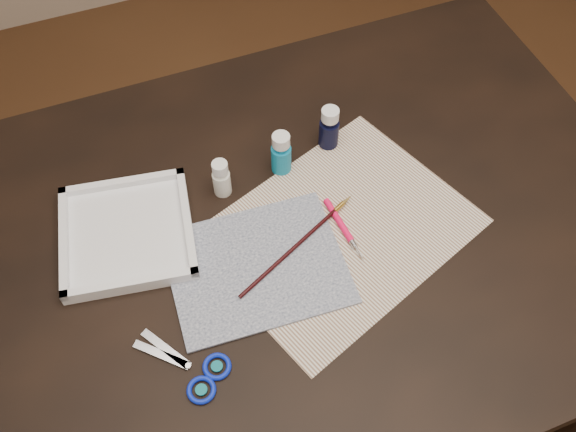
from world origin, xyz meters
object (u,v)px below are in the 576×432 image
object	(u,v)px
paint_bottle_cyan	(281,153)
palette_tray	(127,233)
paint_bottle_navy	(329,128)
canvas	(257,267)
scissors	(178,365)
paper	(339,230)
paint_bottle_white	(221,178)

from	to	relation	value
paint_bottle_cyan	palette_tray	size ratio (longest dim) A/B	0.41
paint_bottle_cyan	paint_bottle_navy	distance (m)	0.11
canvas	scissors	distance (m)	0.21
paper	palette_tray	xyz separation A→B (m)	(-0.34, 0.12, 0.01)
paint_bottle_white	paint_bottle_cyan	size ratio (longest dim) A/B	0.87
paint_bottle_navy	palette_tray	distance (m)	0.41
paint_bottle_white	paint_bottle_cyan	bearing A→B (deg)	5.06
paint_bottle_white	canvas	bearing A→B (deg)	-88.93
canvas	paint_bottle_navy	world-z (taller)	paint_bottle_navy
canvas	paint_bottle_cyan	distance (m)	0.22
paper	scissors	bearing A→B (deg)	-157.42
paint_bottle_white	paint_bottle_navy	size ratio (longest dim) A/B	0.86
canvas	scissors	bearing A→B (deg)	-145.27
paint_bottle_navy	palette_tray	xyz separation A→B (m)	(-0.40, -0.07, -0.03)
canvas	palette_tray	bearing A→B (deg)	143.37
scissors	palette_tray	bearing A→B (deg)	-42.23
paint_bottle_white	palette_tray	world-z (taller)	paint_bottle_white
paint_bottle_white	paint_bottle_cyan	distance (m)	0.12
paint_bottle_navy	paper	bearing A→B (deg)	-107.58
scissors	paint_bottle_white	bearing A→B (deg)	-75.69
paper	paint_bottle_navy	size ratio (longest dim) A/B	4.78
paint_bottle_cyan	scissors	size ratio (longest dim) A/B	0.52
palette_tray	paper	bearing A→B (deg)	-19.09
paint_bottle_white	palette_tray	bearing A→B (deg)	-169.36
canvas	paper	bearing A→B (deg)	6.81
paper	canvas	xyz separation A→B (m)	(-0.16, -0.02, 0.00)
paper	canvas	distance (m)	0.16
paint_bottle_navy	paint_bottle_cyan	bearing A→B (deg)	-166.97
paint_bottle_cyan	palette_tray	xyz separation A→B (m)	(-0.30, -0.04, -0.03)
paint_bottle_cyan	paint_bottle_navy	xyz separation A→B (m)	(0.10, 0.02, 0.00)
paint_bottle_white	paint_bottle_navy	world-z (taller)	paint_bottle_navy
paint_bottle_white	palette_tray	size ratio (longest dim) A/B	0.35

